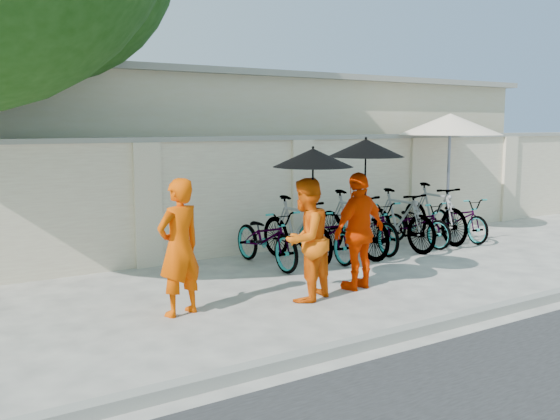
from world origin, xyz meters
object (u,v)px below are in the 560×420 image
monk_left (179,247)px  monk_center (306,240)px  patio_umbrella (450,126)px  monk_right (359,231)px

monk_left → monk_center: 1.66m
monk_left → patio_umbrella: bearing=-178.5°
monk_center → monk_right: bearing=160.3°
monk_right → patio_umbrella: (4.31, 2.30, 1.44)m
monk_left → monk_right: bearing=159.5°
monk_center → patio_umbrella: bearing=-179.0°
monk_left → patio_umbrella: (6.89, 2.05, 1.43)m
monk_left → monk_center: size_ratio=1.03×
monk_left → monk_right: (2.59, -0.24, -0.01)m
monk_center → patio_umbrella: patio_umbrella is taller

